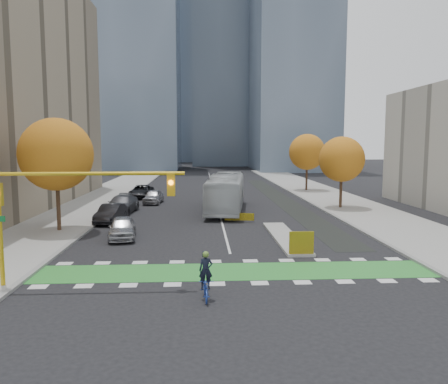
{
  "coord_description": "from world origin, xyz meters",
  "views": [
    {
      "loc": [
        -1.67,
        -19.8,
        6.43
      ],
      "look_at": [
        -0.06,
        10.68,
        3.0
      ],
      "focal_mm": 35.0,
      "sensor_mm": 36.0,
      "label": 1
    }
  ],
  "objects": [
    {
      "name": "parked_car_d",
      "position": [
        -8.72,
        31.85,
        0.74
      ],
      "size": [
        2.58,
        5.39,
        1.48
      ],
      "primitive_type": "imported",
      "rotation": [
        0.0,
        0.0,
        -0.02
      ],
      "color": "black",
      "rests_on": "ground"
    },
    {
      "name": "tree_east_near",
      "position": [
        12.0,
        22.0,
        4.86
      ],
      "size": [
        4.4,
        4.4,
        7.08
      ],
      "color": "#332114",
      "rests_on": "ground"
    },
    {
      "name": "bike_crossing",
      "position": [
        0.0,
        1.5,
        0.01
      ],
      "size": [
        20.0,
        3.0,
        0.01
      ],
      "primitive_type": "cube",
      "color": "#2C8731",
      "rests_on": "ground"
    },
    {
      "name": "tree_east_far",
      "position": [
        12.5,
        38.0,
        5.24
      ],
      "size": [
        4.8,
        4.8,
        7.65
      ],
      "color": "#332114",
      "rests_on": "ground"
    },
    {
      "name": "traffic_signal_west",
      "position": [
        -7.93,
        -0.51,
        4.03
      ],
      "size": [
        8.53,
        0.56,
        5.2
      ],
      "color": "#BF9914",
      "rests_on": "ground"
    },
    {
      "name": "parked_car_b",
      "position": [
        -9.0,
        15.55,
        0.75
      ],
      "size": [
        2.03,
        4.67,
        1.49
      ],
      "primitive_type": "imported",
      "rotation": [
        0.0,
        0.0,
        -0.1
      ],
      "color": "black",
      "rests_on": "ground"
    },
    {
      "name": "curb_east",
      "position": [
        10.0,
        20.0,
        0.07
      ],
      "size": [
        0.3,
        120.0,
        0.16
      ],
      "primitive_type": "cube",
      "color": "gray",
      "rests_on": "ground"
    },
    {
      "name": "sidewalk_west",
      "position": [
        -13.5,
        20.0,
        0.07
      ],
      "size": [
        7.0,
        120.0,
        0.15
      ],
      "primitive_type": "cube",
      "color": "gray",
      "rests_on": "ground"
    },
    {
      "name": "bike_lane_paint",
      "position": [
        7.5,
        30.0,
        0.01
      ],
      "size": [
        2.5,
        50.0,
        0.01
      ],
      "primitive_type": "cube",
      "color": "black",
      "rests_on": "ground"
    },
    {
      "name": "cyclist",
      "position": [
        -1.5,
        -2.32,
        0.67
      ],
      "size": [
        0.69,
        1.78,
        2.02
      ],
      "rotation": [
        0.0,
        0.0,
        0.05
      ],
      "color": "navy",
      "rests_on": "ground"
    },
    {
      "name": "tree_west",
      "position": [
        -12.0,
        12.0,
        5.62
      ],
      "size": [
        5.2,
        5.2,
        8.22
      ],
      "color": "#332114",
      "rests_on": "ground"
    },
    {
      "name": "sidewalk_east",
      "position": [
        13.5,
        20.0,
        0.07
      ],
      "size": [
        7.0,
        120.0,
        0.15
      ],
      "primitive_type": "cube",
      "color": "gray",
      "rests_on": "ground"
    },
    {
      "name": "curb_west",
      "position": [
        -10.0,
        20.0,
        0.07
      ],
      "size": [
        0.3,
        120.0,
        0.16
      ],
      "primitive_type": "cube",
      "color": "gray",
      "rests_on": "ground"
    },
    {
      "name": "tower_ne",
      "position": [
        20.0,
        85.0,
        30.0
      ],
      "size": [
        18.0,
        24.0,
        60.0
      ],
      "primitive_type": "cube",
      "color": "#47566B",
      "rests_on": "ground"
    },
    {
      "name": "tower_nw",
      "position": [
        -18.0,
        90.0,
        35.0
      ],
      "size": [
        22.0,
        22.0,
        70.0
      ],
      "primitive_type": "cube",
      "color": "#47566B",
      "rests_on": "ground"
    },
    {
      "name": "centre_line",
      "position": [
        0.0,
        40.0,
        0.01
      ],
      "size": [
        0.15,
        70.0,
        0.01
      ],
      "primitive_type": "cube",
      "color": "silver",
      "rests_on": "ground"
    },
    {
      "name": "parked_car_a",
      "position": [
        -7.02,
        9.58,
        0.74
      ],
      "size": [
        2.28,
        4.51,
        1.47
      ],
      "primitive_type": "imported",
      "rotation": [
        0.0,
        0.0,
        0.13
      ],
      "color": "#A2A2A7",
      "rests_on": "ground"
    },
    {
      "name": "bus",
      "position": [
        0.69,
        21.26,
        1.77
      ],
      "size": [
        4.5,
        12.96,
        3.54
      ],
      "primitive_type": "imported",
      "rotation": [
        0.0,
        0.0,
        -0.12
      ],
      "color": "#B5BABD",
      "rests_on": "ground"
    },
    {
      "name": "ground",
      "position": [
        0.0,
        0.0,
        0.0
      ],
      "size": [
        300.0,
        300.0,
        0.0
      ],
      "primitive_type": "plane",
      "color": "black",
      "rests_on": "ground"
    },
    {
      "name": "tower_far",
      "position": [
        -4.0,
        140.0,
        40.0
      ],
      "size": [
        26.0,
        26.0,
        80.0
      ],
      "primitive_type": "cube",
      "color": "#47566B",
      "rests_on": "ground"
    },
    {
      "name": "tower_nc",
      "position": [
        6.0,
        110.0,
        45.0
      ],
      "size": [
        20.0,
        20.0,
        90.0
      ],
      "primitive_type": "cube",
      "color": "#47566B",
      "rests_on": "ground"
    },
    {
      "name": "hazard_board",
      "position": [
        4.0,
        4.2,
        0.8
      ],
      "size": [
        1.4,
        0.12,
        1.3
      ],
      "primitive_type": "cube",
      "color": "yellow",
      "rests_on": "median_island"
    },
    {
      "name": "median_island",
      "position": [
        4.0,
        9.0,
        0.08
      ],
      "size": [
        1.6,
        10.0,
        0.16
      ],
      "primitive_type": "cube",
      "color": "gray",
      "rests_on": "ground"
    },
    {
      "name": "parked_car_c",
      "position": [
        -9.0,
        20.55,
        0.81
      ],
      "size": [
        2.84,
        5.78,
        1.62
      ],
      "primitive_type": "imported",
      "rotation": [
        0.0,
        0.0,
        -0.11
      ],
      "color": "#4D4E52",
      "rests_on": "ground"
    },
    {
      "name": "parked_car_e",
      "position": [
        -6.77,
        26.85,
        0.74
      ],
      "size": [
        2.11,
        4.46,
        1.47
      ],
      "primitive_type": "imported",
      "rotation": [
        0.0,
        0.0,
        -0.09
      ],
      "color": "#9F9FA4",
      "rests_on": "ground"
    }
  ]
}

